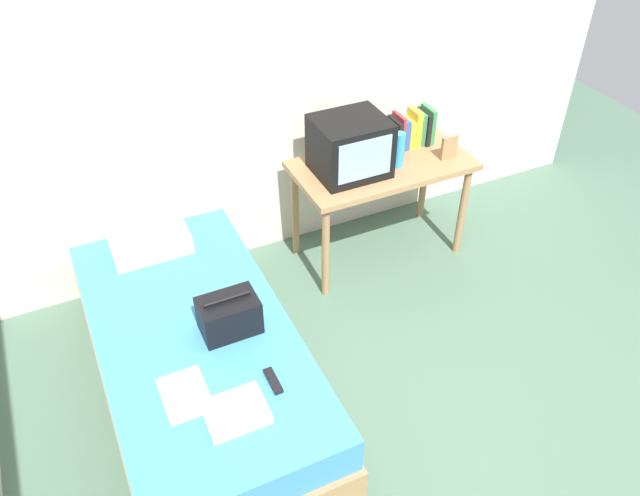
{
  "coord_description": "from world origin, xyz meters",
  "views": [
    {
      "loc": [
        -1.25,
        -1.48,
        2.88
      ],
      "look_at": [
        -0.05,
        1.07,
        0.6
      ],
      "focal_mm": 35.62,
      "sensor_mm": 36.0,
      "label": 1
    }
  ],
  "objects_px": {
    "picture_frame": "(449,148)",
    "folded_towel": "(236,412)",
    "tv": "(350,146)",
    "magazine": "(185,394)",
    "book_row": "(412,129)",
    "bed": "(199,362)",
    "desk": "(381,175)",
    "water_bottle": "(399,150)",
    "pillow": "(150,242)",
    "handbag": "(229,315)",
    "remote_dark": "(273,381)"
  },
  "relations": [
    {
      "from": "water_bottle",
      "to": "remote_dark",
      "type": "xyz_separation_m",
      "value": [
        -1.31,
        -1.1,
        -0.35
      ]
    },
    {
      "from": "desk",
      "to": "book_row",
      "type": "distance_m",
      "value": 0.38
    },
    {
      "from": "magazine",
      "to": "desk",
      "type": "bearing_deg",
      "value": 32.99
    },
    {
      "from": "bed",
      "to": "picture_frame",
      "type": "distance_m",
      "value": 2.06
    },
    {
      "from": "bed",
      "to": "folded_towel",
      "type": "xyz_separation_m",
      "value": [
        0.02,
        -0.6,
        0.27
      ]
    },
    {
      "from": "pillow",
      "to": "folded_towel",
      "type": "relative_size",
      "value": 1.62
    },
    {
      "from": "desk",
      "to": "remote_dark",
      "type": "bearing_deg",
      "value": -136.7
    },
    {
      "from": "water_bottle",
      "to": "picture_frame",
      "type": "distance_m",
      "value": 0.35
    },
    {
      "from": "book_row",
      "to": "folded_towel",
      "type": "xyz_separation_m",
      "value": [
        -1.76,
        -1.41,
        -0.33
      ]
    },
    {
      "from": "water_bottle",
      "to": "bed",
      "type": "bearing_deg",
      "value": -158.78
    },
    {
      "from": "book_row",
      "to": "remote_dark",
      "type": "bearing_deg",
      "value": -139.66
    },
    {
      "from": "tv",
      "to": "remote_dark",
      "type": "height_order",
      "value": "tv"
    },
    {
      "from": "pillow",
      "to": "magazine",
      "type": "xyz_separation_m",
      "value": [
        -0.12,
        -1.14,
        -0.05
      ]
    },
    {
      "from": "tv",
      "to": "magazine",
      "type": "height_order",
      "value": "tv"
    },
    {
      "from": "desk",
      "to": "book_row",
      "type": "relative_size",
      "value": 4.09
    },
    {
      "from": "water_bottle",
      "to": "pillow",
      "type": "relative_size",
      "value": 0.51
    },
    {
      "from": "book_row",
      "to": "remote_dark",
      "type": "height_order",
      "value": "book_row"
    },
    {
      "from": "water_bottle",
      "to": "magazine",
      "type": "bearing_deg",
      "value": -149.81
    },
    {
      "from": "bed",
      "to": "magazine",
      "type": "relative_size",
      "value": 6.9
    },
    {
      "from": "book_row",
      "to": "magazine",
      "type": "distance_m",
      "value": 2.3
    },
    {
      "from": "bed",
      "to": "tv",
      "type": "relative_size",
      "value": 4.55
    },
    {
      "from": "desk",
      "to": "handbag",
      "type": "relative_size",
      "value": 3.87
    },
    {
      "from": "desk",
      "to": "magazine",
      "type": "bearing_deg",
      "value": -147.01
    },
    {
      "from": "desk",
      "to": "pillow",
      "type": "distance_m",
      "value": 1.53
    },
    {
      "from": "tv",
      "to": "desk",
      "type": "bearing_deg",
      "value": 0.53
    },
    {
      "from": "tv",
      "to": "magazine",
      "type": "distance_m",
      "value": 1.81
    },
    {
      "from": "water_bottle",
      "to": "folded_towel",
      "type": "bearing_deg",
      "value": -141.85
    },
    {
      "from": "handbag",
      "to": "magazine",
      "type": "xyz_separation_m",
      "value": [
        -0.33,
        -0.31,
        -0.1
      ]
    },
    {
      "from": "magazine",
      "to": "tv",
      "type": "bearing_deg",
      "value": 37.22
    },
    {
      "from": "pillow",
      "to": "handbag",
      "type": "bearing_deg",
      "value": -75.47
    },
    {
      "from": "picture_frame",
      "to": "pillow",
      "type": "relative_size",
      "value": 0.36
    },
    {
      "from": "tv",
      "to": "magazine",
      "type": "relative_size",
      "value": 1.52
    },
    {
      "from": "picture_frame",
      "to": "folded_towel",
      "type": "height_order",
      "value": "picture_frame"
    },
    {
      "from": "desk",
      "to": "handbag",
      "type": "height_order",
      "value": "desk"
    },
    {
      "from": "desk",
      "to": "pillow",
      "type": "xyz_separation_m",
      "value": [
        -1.53,
        0.08,
        -0.1
      ]
    },
    {
      "from": "magazine",
      "to": "folded_towel",
      "type": "bearing_deg",
      "value": -50.11
    },
    {
      "from": "pillow",
      "to": "handbag",
      "type": "xyz_separation_m",
      "value": [
        0.22,
        -0.83,
        0.04
      ]
    },
    {
      "from": "pillow",
      "to": "remote_dark",
      "type": "height_order",
      "value": "pillow"
    },
    {
      "from": "bed",
      "to": "water_bottle",
      "type": "relative_size",
      "value": 8.62
    },
    {
      "from": "book_row",
      "to": "bed",
      "type": "bearing_deg",
      "value": -155.65
    },
    {
      "from": "book_row",
      "to": "picture_frame",
      "type": "height_order",
      "value": "book_row"
    },
    {
      "from": "tv",
      "to": "book_row",
      "type": "height_order",
      "value": "tv"
    },
    {
      "from": "pillow",
      "to": "remote_dark",
      "type": "relative_size",
      "value": 2.91
    },
    {
      "from": "pillow",
      "to": "handbag",
      "type": "height_order",
      "value": "handbag"
    },
    {
      "from": "bed",
      "to": "magazine",
      "type": "height_order",
      "value": "magazine"
    },
    {
      "from": "desk",
      "to": "water_bottle",
      "type": "relative_size",
      "value": 5.0
    },
    {
      "from": "book_row",
      "to": "folded_towel",
      "type": "relative_size",
      "value": 1.01
    },
    {
      "from": "pillow",
      "to": "folded_towel",
      "type": "xyz_separation_m",
      "value": [
        0.06,
        -1.35,
        -0.03
      ]
    },
    {
      "from": "desk",
      "to": "magazine",
      "type": "xyz_separation_m",
      "value": [
        -1.64,
        -1.07,
        -0.15
      ]
    },
    {
      "from": "picture_frame",
      "to": "pillow",
      "type": "height_order",
      "value": "picture_frame"
    }
  ]
}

